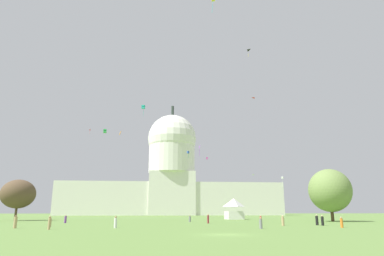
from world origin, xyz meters
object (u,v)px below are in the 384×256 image
(person_tan_back_right, at_px, (283,221))
(kite_lime_low, at_px, (255,176))
(person_tan_mid_left, at_px, (15,222))
(kite_orange_mid, at_px, (120,133))
(person_maroon_mid_right, at_px, (208,219))
(kite_red_high, at_px, (254,98))
(person_black_deep_crowd, at_px, (317,220))
(kite_turquoise_high, at_px, (143,107))
(person_black_near_tent, at_px, (322,221))
(person_tan_back_center, at_px, (50,222))
(tree_east_mid, at_px, (330,190))
(kite_pink_high, at_px, (90,130))
(person_orange_aisle_center, at_px, (342,223))
(person_white_edge_east, at_px, (115,223))
(kite_blue_mid, at_px, (188,152))
(kite_black_high, at_px, (247,51))
(tree_west_near, at_px, (18,194))
(kite_violet_mid, at_px, (199,148))
(kite_white_low, at_px, (282,178))
(capitol_building, at_px, (172,177))
(kite_magenta_mid, at_px, (207,158))
(event_tent, at_px, (234,208))
(person_purple_near_tree_east, at_px, (65,219))
(person_grey_front_center, at_px, (190,219))
(person_grey_lawn_far_right, at_px, (261,224))
(person_tan_lawn_far_left, at_px, (49,223))
(person_red_edge_west, at_px, (261,219))

(person_tan_back_right, height_order, kite_lime_low, kite_lime_low)
(person_tan_mid_left, relative_size, kite_orange_mid, 2.10)
(person_maroon_mid_right, xyz_separation_m, kite_red_high, (29.19, 61.23, 46.82))
(person_black_deep_crowd, distance_m, kite_turquoise_high, 72.77)
(person_black_near_tent, bearing_deg, person_tan_back_center, -162.04)
(tree_east_mid, relative_size, kite_pink_high, 5.14)
(person_orange_aisle_center, distance_m, kite_turquoise_high, 79.54)
(person_white_edge_east, bearing_deg, kite_blue_mid, -33.76)
(person_black_near_tent, distance_m, person_orange_aisle_center, 7.58)
(person_tan_back_center, bearing_deg, kite_orange_mid, 143.74)
(kite_black_high, bearing_deg, tree_west_near, -95.19)
(tree_east_mid, height_order, person_maroon_mid_right, tree_east_mid)
(person_tan_mid_left, relative_size, person_black_near_tent, 1.07)
(person_black_deep_crowd, xyz_separation_m, kite_violet_mid, (-14.16, 44.91, 20.53))
(tree_west_near, xyz_separation_m, kite_violet_mid, (48.61, 8.01, 14.63))
(kite_white_low, bearing_deg, kite_blue_mid, 155.52)
(kite_white_low, bearing_deg, capitol_building, 143.36)
(person_tan_back_right, height_order, kite_black_high, kite_black_high)
(kite_orange_mid, relative_size, kite_white_low, 0.22)
(kite_turquoise_high, bearing_deg, kite_magenta_mid, -102.66)
(event_tent, distance_m, kite_violet_mid, 20.83)
(person_purple_near_tree_east, xyz_separation_m, kite_blue_mid, (33.69, 96.46, 30.89))
(person_grey_front_center, bearing_deg, tree_east_mid, 113.98)
(person_purple_near_tree_east, bearing_deg, kite_black_high, -14.72)
(person_orange_aisle_center, bearing_deg, kite_lime_low, 70.62)
(kite_black_high, relative_size, kite_pink_high, 0.83)
(event_tent, distance_m, person_maroon_mid_right, 36.36)
(capitol_building, bearing_deg, kite_orange_mid, -96.81)
(tree_east_mid, distance_m, person_tan_mid_left, 65.61)
(person_tan_back_center, distance_m, kite_red_high, 103.32)
(person_grey_lawn_far_right, relative_size, kite_red_high, 0.78)
(person_tan_lawn_far_left, bearing_deg, person_purple_near_tree_east, 132.79)
(capitol_building, bearing_deg, kite_violet_mid, -88.31)
(person_orange_aisle_center, xyz_separation_m, kite_black_high, (2.61, 52.83, 53.56))
(person_tan_mid_left, bearing_deg, kite_lime_low, 26.09)
(person_grey_lawn_far_right, bearing_deg, person_grey_front_center, -114.09)
(kite_red_high, bearing_deg, kite_black_high, -149.00)
(kite_red_high, distance_m, kite_violet_mid, 46.00)
(person_grey_front_center, distance_m, person_purple_near_tree_east, 25.94)
(event_tent, bearing_deg, person_black_deep_crowd, -86.88)
(event_tent, height_order, kite_pink_high, kite_pink_high)
(tree_west_near, distance_m, person_tan_mid_left, 46.31)
(person_red_edge_west, height_order, kite_violet_mid, kite_violet_mid)
(tree_west_near, bearing_deg, kite_magenta_mid, 50.23)
(kite_violet_mid, bearing_deg, person_tan_back_right, -132.57)
(kite_lime_low, bearing_deg, person_purple_near_tree_east, 136.78)
(tree_west_near, xyz_separation_m, person_red_edge_west, (57.20, -23.42, -5.99))
(kite_pink_high, bearing_deg, kite_magenta_mid, 0.70)
(person_tan_lawn_far_left, relative_size, person_orange_aisle_center, 1.12)
(person_grey_lawn_far_right, relative_size, person_tan_mid_left, 0.83)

